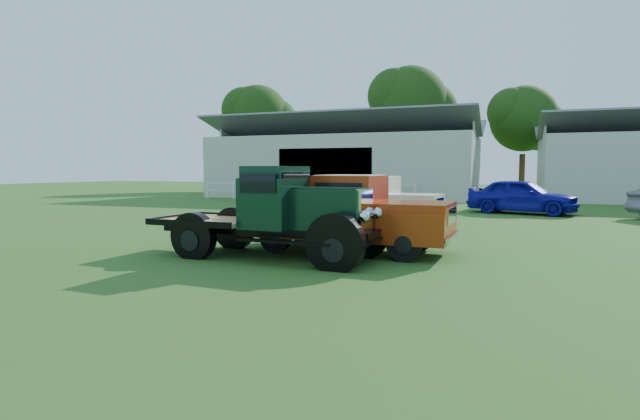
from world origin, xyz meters
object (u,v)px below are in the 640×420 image
at_px(vintage_flatbed, 272,212).
at_px(white_pickup, 373,202).
at_px(red_pickup, 347,213).
at_px(misc_car_blue, 522,196).

relative_size(vintage_flatbed, white_pickup, 1.10).
bearing_deg(white_pickup, vintage_flatbed, -90.40).
bearing_deg(red_pickup, vintage_flatbed, -130.83).
bearing_deg(vintage_flatbed, red_pickup, 49.71).
distance_m(red_pickup, misc_car_blue, 13.04).
distance_m(vintage_flatbed, white_pickup, 6.34).
xyz_separation_m(red_pickup, misc_car_blue, (4.13, 12.37, -0.14)).
distance_m(vintage_flatbed, misc_car_blue, 14.76).
bearing_deg(vintage_flatbed, white_pickup, 86.98).
height_order(vintage_flatbed, red_pickup, vintage_flatbed).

